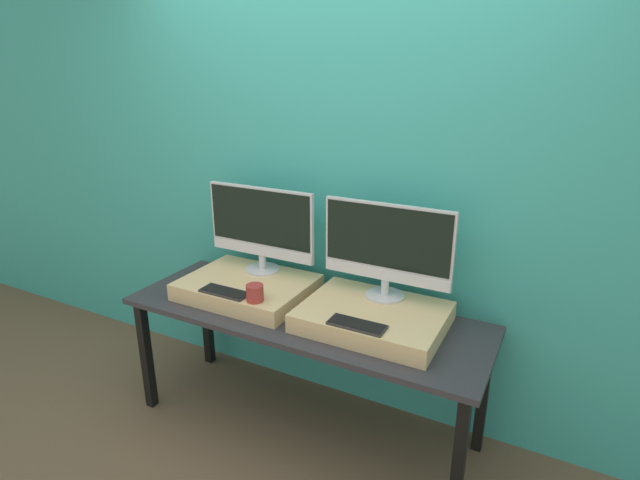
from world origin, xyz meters
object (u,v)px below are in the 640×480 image
object	(u,v)px
monitor_left	(261,226)
keyboard_right	(357,325)
mug	(255,293)
monitor_right	(387,247)
keyboard_left	(225,292)

from	to	relation	value
monitor_left	keyboard_right	distance (m)	0.85
mug	keyboard_right	size ratio (longest dim) A/B	0.33
mug	monitor_right	world-z (taller)	monitor_right
keyboard_left	keyboard_right	world-z (taller)	same
mug	monitor_left	bearing A→B (deg)	118.70
keyboard_left	mug	distance (m)	0.19
monitor_left	keyboard_right	size ratio (longest dim) A/B	2.51
monitor_left	keyboard_right	world-z (taller)	monitor_left
keyboard_left	mug	xyz separation A→B (m)	(0.19, 0.00, 0.04)
mug	keyboard_right	xyz separation A→B (m)	(0.55, -0.00, -0.04)
monitor_left	mug	xyz separation A→B (m)	(0.19, -0.34, -0.22)
monitor_left	keyboard_right	xyz separation A→B (m)	(0.74, -0.34, -0.26)
monitor_left	mug	size ratio (longest dim) A/B	7.60
keyboard_left	mug	bearing A→B (deg)	0.00
monitor_left	monitor_right	size ratio (longest dim) A/B	1.00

